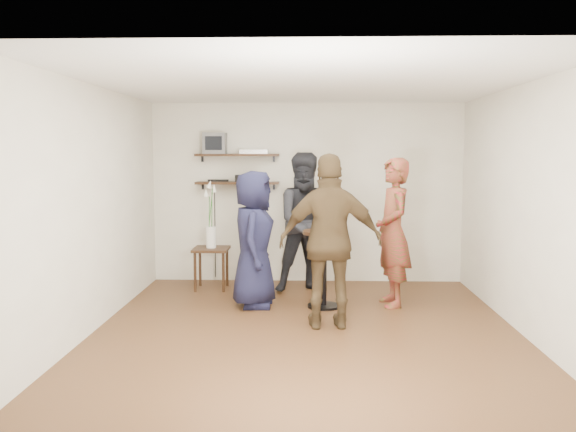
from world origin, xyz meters
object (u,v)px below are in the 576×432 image
(drinks_table, at_px, (324,258))
(person_plaid, at_px, (393,232))
(radio, at_px, (243,178))
(crt_monitor, at_px, (215,143))
(side_table, at_px, (211,255))
(dvd_deck, at_px, (254,152))
(person_navy, at_px, (254,239))
(person_dark, at_px, (308,223))
(person_brown, at_px, (331,241))

(drinks_table, bearing_deg, person_plaid, 8.52)
(radio, bearing_deg, crt_monitor, 180.00)
(side_table, bearing_deg, crt_monitor, 89.59)
(dvd_deck, xyz_separation_m, radio, (-0.16, 0.00, -0.38))
(person_navy, bearing_deg, person_dark, -37.44)
(person_dark, xyz_separation_m, person_navy, (-0.66, -0.81, -0.11))
(person_plaid, bearing_deg, person_brown, -47.64)
(side_table, height_order, person_brown, person_brown)
(person_plaid, bearing_deg, person_navy, -95.15)
(crt_monitor, xyz_separation_m, drinks_table, (1.53, -1.42, -1.41))
(crt_monitor, bearing_deg, person_dark, -23.82)
(crt_monitor, bearing_deg, dvd_deck, 0.00)
(crt_monitor, bearing_deg, person_plaid, -28.58)
(radio, relative_size, side_table, 0.38)
(person_dark, height_order, person_navy, person_dark)
(crt_monitor, height_order, dvd_deck, crt_monitor)
(radio, bearing_deg, drinks_table, -51.46)
(dvd_deck, bearing_deg, person_dark, -37.24)
(crt_monitor, height_order, side_table, crt_monitor)
(drinks_table, bearing_deg, radio, 128.54)
(person_plaid, height_order, person_dark, person_dark)
(side_table, bearing_deg, dvd_deck, 39.19)
(radio, bearing_deg, side_table, -131.13)
(person_dark, bearing_deg, crt_monitor, 142.85)
(dvd_deck, relative_size, person_plaid, 0.22)
(radio, distance_m, drinks_table, 2.03)
(radio, distance_m, person_dark, 1.24)
(crt_monitor, bearing_deg, radio, 0.00)
(crt_monitor, distance_m, person_dark, 1.81)
(person_dark, bearing_deg, dvd_deck, 129.43)
(dvd_deck, height_order, person_dark, dvd_deck)
(radio, bearing_deg, person_brown, -62.59)
(drinks_table, distance_m, person_brown, 0.92)
(radio, bearing_deg, dvd_deck, 0.00)
(person_navy, bearing_deg, radio, 12.96)
(side_table, bearing_deg, drinks_table, -32.18)
(person_brown, bearing_deg, person_dark, -84.95)
(crt_monitor, relative_size, dvd_deck, 0.80)
(dvd_deck, xyz_separation_m, person_navy, (0.11, -1.40, -1.06))
(dvd_deck, distance_m, side_table, 1.59)
(dvd_deck, relative_size, person_dark, 0.21)
(side_table, height_order, person_dark, person_dark)
(side_table, xyz_separation_m, person_brown, (1.58, -1.82, 0.46))
(person_navy, bearing_deg, dvd_deck, 6.46)
(crt_monitor, bearing_deg, drinks_table, -42.92)
(radio, relative_size, person_brown, 0.12)
(drinks_table, height_order, person_navy, person_navy)
(person_dark, bearing_deg, person_plaid, -47.41)
(person_brown, bearing_deg, side_table, -52.27)
(radio, xyz_separation_m, drinks_table, (1.13, -1.42, -0.91))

